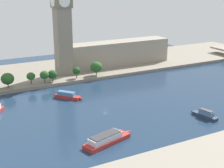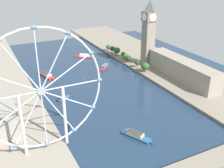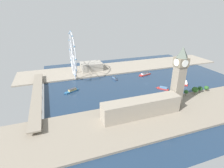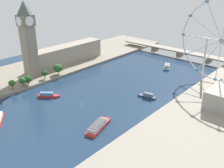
# 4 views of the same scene
# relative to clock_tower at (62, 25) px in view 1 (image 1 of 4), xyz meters

# --- Properties ---
(ground_plane) EXTENTS (398.99, 398.99, 0.00)m
(ground_plane) POSITION_rel_clock_tower_xyz_m (96.05, -4.69, -50.29)
(ground_plane) COLOR #1E334C
(riverbank_left) EXTENTS (90.00, 520.00, 3.00)m
(riverbank_left) POSITION_rel_clock_tower_xyz_m (-18.44, -4.69, -48.79)
(riverbank_left) COLOR gray
(riverbank_left) RESTS_ON ground_plane
(clock_tower) EXTENTS (17.20, 17.20, 90.69)m
(clock_tower) POSITION_rel_clock_tower_xyz_m (0.00, 0.00, 0.00)
(clock_tower) COLOR gray
(clock_tower) RESTS_ON riverbank_left
(parliament_block) EXTENTS (22.00, 114.03, 24.91)m
(parliament_block) POSITION_rel_clock_tower_xyz_m (-9.60, 65.01, -34.83)
(parliament_block) COLOR gray
(parliament_block) RESTS_ON riverbank_left
(tree_row_embankment) EXTENTS (11.75, 119.46, 13.27)m
(tree_row_embankment) POSITION_rel_clock_tower_xyz_m (19.87, -27.75, -39.74)
(tree_row_embankment) COLOR #513823
(tree_row_embankment) RESTS_ON riverbank_left
(tour_boat_0) EXTENTS (16.54, 35.35, 5.93)m
(tour_boat_0) POSITION_rel_clock_tower_xyz_m (141.68, -26.94, -47.79)
(tour_boat_0) COLOR #B22D28
(tour_boat_0) RESTS_ON ground_plane
(tour_boat_2) EXTENTS (21.76, 7.96, 5.68)m
(tour_boat_2) POSITION_rel_clock_tower_xyz_m (139.89, 49.27, -48.06)
(tour_boat_2) COLOR #2D384C
(tour_boat_2) RESTS_ON ground_plane
(tour_boat_4) EXTENTS (21.70, 18.90, 5.40)m
(tour_boat_4) POSITION_rel_clock_tower_xyz_m (59.57, -19.50, -48.03)
(tour_boat_4) COLOR #B22D28
(tour_boat_4) RESTS_ON ground_plane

